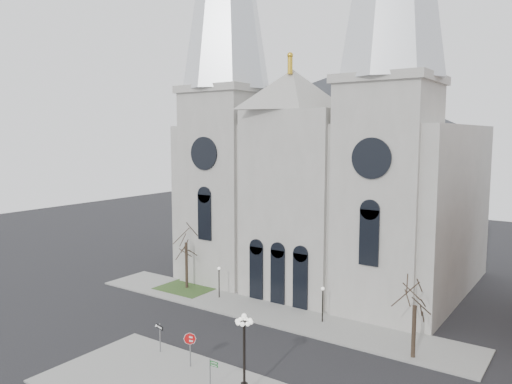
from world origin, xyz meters
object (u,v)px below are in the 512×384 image
Objects in this scene: stop_sign at (190,342)px; globe_lamp at (244,344)px; street_name_sign at (211,372)px; one_way_sign at (160,333)px.

stop_sign is 6.00m from globe_lamp.
street_name_sign is at bearing -160.49° from globe_lamp.
stop_sign is 1.12× the size of one_way_sign.
globe_lamp is 2.53× the size of street_name_sign.
stop_sign is at bearing 149.40° from street_name_sign.
globe_lamp is 2.41× the size of one_way_sign.
street_name_sign is (-2.15, -0.76, -2.18)m from globe_lamp.
one_way_sign is at bearing 158.92° from street_name_sign.
one_way_sign is (-9.26, 1.56, -1.94)m from globe_lamp.
street_name_sign is at bearing -3.77° from one_way_sign.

